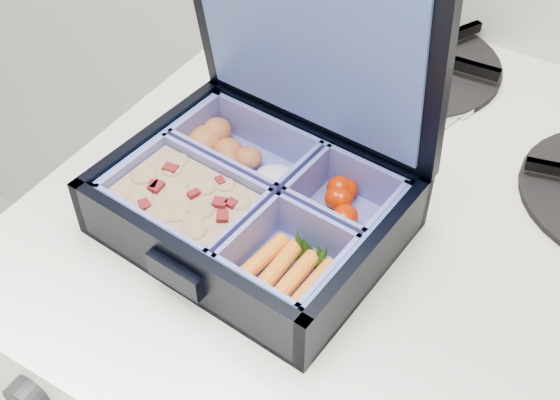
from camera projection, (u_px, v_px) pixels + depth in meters
The scene contains 3 objects.
bento_box at pixel (253, 205), 0.53m from camera, with size 0.21×0.17×0.05m, color black, non-canonical shape.
burner_grate_rear at pixel (411, 58), 0.70m from camera, with size 0.18×0.18×0.02m, color black.
fork at pixel (403, 151), 0.61m from camera, with size 0.03×0.19×0.01m, color silver, non-canonical shape.
Camera 1 is at (-0.29, 1.27, 1.29)m, focal length 45.00 mm.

